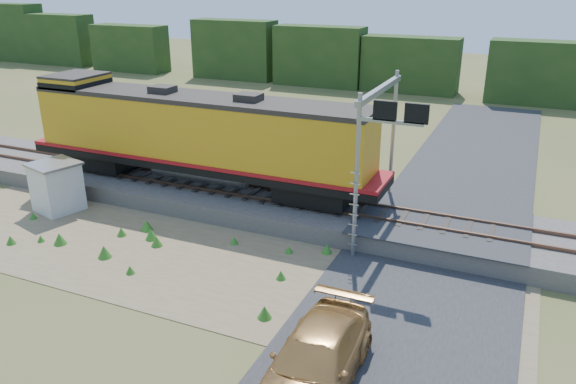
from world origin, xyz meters
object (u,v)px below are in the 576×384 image
at_px(signal_gantry, 382,124).
at_px(car, 315,361).
at_px(shed, 57,187).
at_px(locomotive, 193,134).

height_order(signal_gantry, car, signal_gantry).
relative_size(shed, car, 0.46).
relative_size(locomotive, car, 3.46).
distance_m(signal_gantry, car, 10.69).
relative_size(locomotive, signal_gantry, 2.84).
relative_size(locomotive, shed, 7.55).
bearing_deg(shed, signal_gantry, 28.44).
xyz_separation_m(shed, signal_gantry, (14.60, 3.28, 3.76)).
height_order(locomotive, shed, locomotive).
bearing_deg(shed, car, -6.84).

